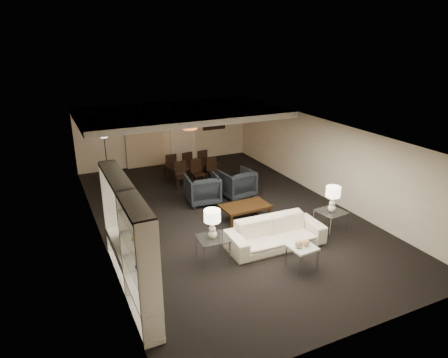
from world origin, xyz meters
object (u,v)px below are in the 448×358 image
Objects in this scene: coffee_table at (245,213)px; pendant_light at (190,126)px; side_table_left at (213,250)px; sofa at (276,233)px; armchair_left at (202,189)px; marble_table at (302,257)px; table_lamp_left at (212,224)px; vase_amber at (135,237)px; armchair_right at (237,183)px; floor_speaker at (123,219)px; chair_nr at (214,171)px; table_lamp_right at (333,199)px; dining_table at (192,172)px; television at (124,234)px; chair_fl at (170,165)px; chair_fm at (185,163)px; chair_nm at (198,173)px; chair_nl at (182,176)px; chair_fr at (200,161)px; floor_lamp at (106,155)px; side_table_right at (330,222)px; vase_blue at (139,266)px.

pendant_light is at bearing 90.71° from coffee_table.
sofa is at bearing 0.00° from side_table_left.
armchair_left is at bearing 71.57° from side_table_left.
side_table_left is at bearing 147.09° from marble_table.
table_lamp_left is 2.35m from vase_amber.
armchair_right is (0.60, 1.70, 0.21)m from coffee_table.
floor_speaker is 1.38× the size of chair_nr.
table_lamp_right is 0.39× the size of dining_table.
marble_table is at bearing -110.16° from television.
vase_amber is at bearing -179.85° from marble_table.
coffee_table is 2.70m from marble_table.
chair_fm is at bearing -179.93° from chair_fl.
chair_nm reaches higher than sofa.
chair_nl is at bearing 175.49° from chair_nm.
side_table_left is 0.38× the size of dining_table.
chair_fm is (-0.17, 7.14, 0.18)m from marble_table.
sofa is 6.05m from chair_fr.
floor_lamp reaches higher than dining_table.
side_table_left is 0.38× the size of floor_lamp.
armchair_right is at bearing 45.98° from vase_amber.
armchair_right is 5.26m from television.
armchair_right is 3.48m from side_table_right.
chair_nl is at bearing 59.11° from chair_fm.
chair_fl and chair_fr have the same top height.
table_lamp_left is 5.00m from chair_nm.
floor_lamp is (-2.88, 5.29, 0.65)m from coffee_table.
chair_nr is (2.13, 4.74, 0.15)m from side_table_left.
floor_lamp is (-4.58, 6.89, 0.57)m from side_table_right.
vase_blue is at bearing -166.81° from table_lamp_right.
vase_amber is (-3.06, -4.41, 1.19)m from armchair_left.
armchair_right is at bearing 55.12° from table_lamp_left.
sofa is 2.66× the size of chair_nl.
floor_lamp is at bearing 109.86° from marble_table.
vase_blue is 0.09× the size of floor_lamp.
chair_fm is (1.53, 6.04, 0.15)m from side_table_left.
sofa is at bearing 85.52° from chair_fm.
pendant_light reaches higher than armchair_right.
chair_fl is at bearing -26.23° from television.
vase_amber reaches higher than dining_table.
table_lamp_right is at bearing -43.26° from coffee_table.
armchair_right is 1.44× the size of table_lamp_right.
chair_fl is 0.52× the size of floor_lamp.
chair_nl is at bearing 117.56° from side_table_right.
chair_nm is (3.49, 5.85, -1.18)m from vase_amber.
table_lamp_left is at bearing 0.00° from side_table_left.
chair_fm is at bearing 108.37° from chair_nr.
table_lamp_left is 0.55× the size of floor_speaker.
vase_amber is at bearing -131.37° from chair_nr.
chair_nr is at bearing 82.23° from coffee_table.
table_lamp_left is 1.24× the size of marble_table.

